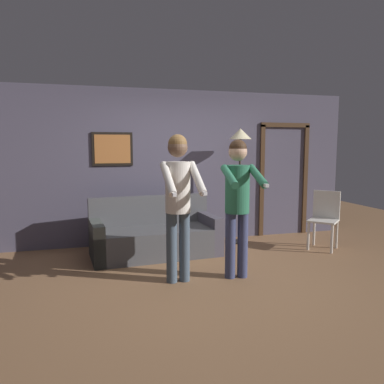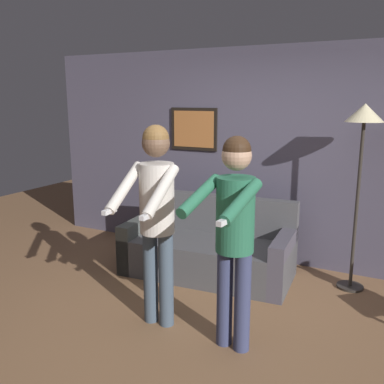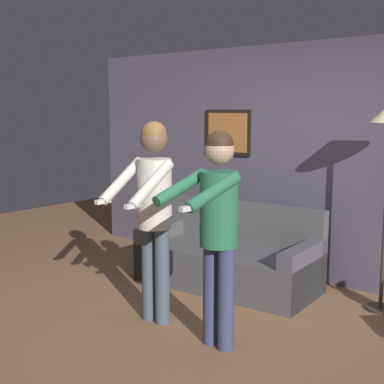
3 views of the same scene
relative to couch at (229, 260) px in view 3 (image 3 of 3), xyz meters
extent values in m
plane|color=#8E6443|center=(0.49, -1.21, -0.28)|extent=(12.00, 12.00, 0.00)
cube|color=#555064|center=(0.49, 0.76, 1.02)|extent=(6.40, 0.06, 2.60)
cube|color=black|center=(-0.56, 0.72, 1.33)|extent=(0.65, 0.02, 0.54)
cube|color=#BB6F37|center=(-0.56, 0.71, 1.33)|extent=(0.57, 0.01, 0.46)
cube|color=#4E4E52|center=(0.00, -0.04, -0.07)|extent=(1.96, 1.00, 0.42)
cube|color=#4E4E52|center=(-0.02, 0.31, 0.37)|extent=(1.91, 0.29, 0.45)
cube|color=#494F4B|center=(-0.86, -0.11, 0.01)|extent=(0.23, 0.86, 0.58)
cube|color=#4E4A57|center=(0.87, 0.02, 0.01)|extent=(0.23, 0.86, 0.58)
cylinder|color=#332D28|center=(1.52, 0.35, -0.27)|extent=(0.28, 0.28, 0.02)
cylinder|color=#425263|center=(0.00, -1.22, 0.15)|extent=(0.13, 0.13, 0.86)
cylinder|color=#425263|center=(0.16, -1.21, 0.15)|extent=(0.13, 0.13, 0.86)
cylinder|color=silver|center=(0.08, -1.22, 0.88)|extent=(0.30, 0.30, 0.61)
sphere|color=brown|center=(0.08, -1.22, 1.36)|extent=(0.24, 0.24, 0.24)
sphere|color=brown|center=(0.08, -1.22, 1.40)|extent=(0.22, 0.22, 0.22)
cylinder|color=silver|center=(-0.09, -1.44, 1.01)|extent=(0.10, 0.50, 0.37)
cube|color=white|center=(-0.08, -1.67, 0.86)|extent=(0.04, 0.15, 0.04)
cylinder|color=silver|center=(0.25, -1.43, 1.01)|extent=(0.10, 0.50, 0.37)
cube|color=white|center=(0.26, -1.66, 0.86)|extent=(0.04, 0.15, 0.04)
cylinder|color=#383F65|center=(0.74, -1.26, 0.14)|extent=(0.13, 0.13, 0.83)
cylinder|color=#383F65|center=(0.90, -1.28, 0.14)|extent=(0.13, 0.13, 0.83)
cylinder|color=#286B4C|center=(0.82, -1.27, 0.85)|extent=(0.30, 0.30, 0.59)
sphere|color=tan|center=(0.82, -1.27, 1.30)|extent=(0.23, 0.23, 0.23)
sphere|color=#382314|center=(0.82, -1.27, 1.34)|extent=(0.22, 0.22, 0.22)
cylinder|color=#286B4C|center=(0.62, -1.49, 1.02)|extent=(0.14, 0.53, 0.25)
cylinder|color=#286B4C|center=(0.96, -1.53, 1.02)|extent=(0.14, 0.53, 0.25)
cube|color=white|center=(0.94, -1.77, 0.94)|extent=(0.05, 0.15, 0.04)
camera|label=1|loc=(-0.93, -5.53, 1.36)|focal=35.00mm
camera|label=2|loc=(1.98, -4.23, 1.72)|focal=40.00mm
camera|label=3|loc=(3.27, -4.51, 1.62)|focal=50.00mm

